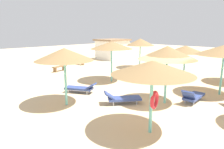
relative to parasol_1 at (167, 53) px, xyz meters
The scene contains 16 objects.
ground_plane 2.77m from the parasol_1, behind, with size 80.00×80.00×0.00m, color beige.
parasol_1 is the anchor object (origin of this frame).
parasol_2 6.10m from the parasol_1, 16.93° to the left, with size 2.83×2.83×2.61m.
parasol_4 3.92m from the parasol_1, 23.51° to the right, with size 3.19×3.19×2.93m.
parasol_6 5.10m from the parasol_1, 137.29° to the left, with size 2.88×2.88×2.90m.
parasol_7 5.52m from the parasol_1, 74.78° to the left, with size 3.09×3.09×2.95m.
parasol_8 10.27m from the parasol_1, 44.20° to the left, with size 2.82×2.82×2.94m.
parasol_9 3.44m from the parasol_1, 158.56° to the right, with size 2.96×2.96×2.71m.
lounger_1 3.24m from the parasol_1, 137.56° to the left, with size 1.89×1.67×0.68m.
lounger_2 6.11m from the parasol_1, 35.04° to the left, with size 1.41×1.97×0.75m.
lounger_4 2.77m from the parasol_1, 40.32° to the right, with size 1.89×0.75×0.79m.
lounger_6 5.50m from the parasol_1, 113.26° to the left, with size 1.51×1.98×0.64m.
lounger_7 6.48m from the parasol_1, 59.55° to the left, with size 1.33×1.98×0.75m.
bench_0 14.08m from the parasol_1, 71.75° to the left, with size 0.48×1.52×0.49m.
bench_1 11.69m from the parasol_1, 86.15° to the left, with size 1.55×0.69×0.49m.
beach_cabana 17.33m from the parasol_1, 53.42° to the left, with size 3.95×3.32×2.60m.
Camera 1 is at (-8.44, -5.26, 3.74)m, focal length 33.11 mm.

